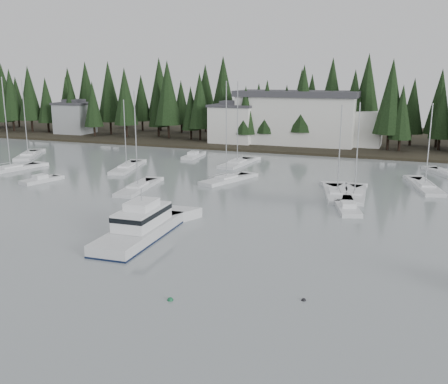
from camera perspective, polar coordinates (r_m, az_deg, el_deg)
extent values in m
plane|color=gray|center=(31.40, -17.64, -15.49)|extent=(260.00, 260.00, 0.00)
cube|color=black|center=(120.43, 12.12, 6.01)|extent=(240.00, 54.00, 1.00)
cube|color=silver|center=(106.91, 1.05, 7.70)|extent=(9.00, 7.00, 7.50)
cube|color=#38383D|center=(106.59, 1.06, 9.84)|extent=(9.54, 7.42, 0.50)
cube|color=#38383D|center=(106.55, 1.07, 10.16)|extent=(4.95, 3.85, 0.80)
cube|color=#999EA0|center=(128.89, -16.68, 8.01)|extent=(8.00, 7.00, 7.00)
cube|color=#38383D|center=(128.63, -16.79, 9.67)|extent=(8.48, 7.42, 0.50)
cube|color=#38383D|center=(128.60, -16.81, 9.93)|extent=(4.40, 3.85, 0.80)
cube|color=silver|center=(106.08, 8.31, 8.20)|extent=(24.00, 10.00, 10.00)
cube|color=#38383D|center=(105.75, 8.41, 11.06)|extent=(25.00, 11.00, 1.20)
cube|color=silver|center=(106.28, 14.89, 7.09)|extent=(10.00, 8.00, 7.00)
cube|color=silver|center=(46.96, -9.58, -5.01)|extent=(4.34, 12.40, 1.78)
cube|color=#0E1832|center=(47.00, -9.58, -5.16)|extent=(4.38, 12.46, 0.24)
cube|color=white|center=(46.97, -9.32, -2.79)|extent=(3.39, 6.50, 1.61)
cube|color=black|center=(46.86, -9.34, -2.33)|extent=(3.47, 6.56, 0.45)
cube|color=white|center=(46.66, -9.38, -1.41)|extent=(2.41, 3.28, 0.72)
cylinder|color=#A5A8AD|center=(46.44, -9.42, -0.35)|extent=(0.10, 0.10, 1.22)
cube|color=silver|center=(66.48, -9.81, 0.27)|extent=(3.88, 10.39, 1.05)
cube|color=white|center=(66.34, -9.83, 0.81)|extent=(2.22, 3.66, 0.30)
cylinder|color=#A5A8AD|center=(65.32, -10.04, 5.95)|extent=(0.14, 0.14, 12.23)
cube|color=silver|center=(83.49, 1.53, 3.13)|extent=(3.63, 10.09, 1.05)
cube|color=white|center=(83.38, 1.53, 3.56)|extent=(2.27, 3.51, 0.30)
cylinder|color=#A5A8AD|center=(82.53, 1.56, 7.98)|extent=(0.14, 0.14, 13.14)
cube|color=silver|center=(71.34, 21.97, 0.38)|extent=(5.01, 10.74, 1.05)
cube|color=white|center=(71.21, 22.01, 0.88)|extent=(2.61, 3.88, 0.30)
cylinder|color=#A5A8AD|center=(70.36, 22.38, 5.02)|extent=(0.14, 0.14, 10.63)
cube|color=silver|center=(70.52, 0.26, 1.22)|extent=(5.54, 9.40, 1.05)
cube|color=white|center=(70.39, 0.26, 1.73)|extent=(2.76, 3.52, 0.30)
cylinder|color=#A5A8AD|center=(69.36, 0.27, 7.05)|extent=(0.14, 0.14, 13.36)
cube|color=silver|center=(63.91, 12.80, -0.40)|extent=(5.14, 10.08, 1.05)
cube|color=white|center=(63.77, 12.83, 0.17)|extent=(2.78, 3.68, 0.30)
cylinder|color=#A5A8AD|center=(62.81, 13.08, 4.81)|extent=(0.14, 0.14, 10.68)
cube|color=silver|center=(81.52, 24.16, 1.70)|extent=(6.26, 9.19, 1.05)
cube|color=white|center=(81.41, 24.20, 2.14)|extent=(2.90, 3.52, 0.30)
cube|color=silver|center=(85.44, -23.18, 2.28)|extent=(4.87, 9.87, 1.05)
cube|color=white|center=(85.33, -23.22, 2.70)|extent=(2.62, 3.58, 0.30)
cylinder|color=#A5A8AD|center=(84.46, -23.65, 7.24)|extent=(0.14, 0.14, 13.84)
cube|color=silver|center=(98.36, -21.45, 3.77)|extent=(7.53, 10.61, 1.05)
cube|color=white|center=(98.26, -21.49, 4.14)|extent=(3.46, 4.10, 0.30)
cylinder|color=#A5A8AD|center=(97.53, -21.81, 7.92)|extent=(0.14, 0.14, 13.31)
cube|color=silver|center=(81.07, -11.06, 2.57)|extent=(5.18, 11.00, 1.05)
cube|color=white|center=(80.95, -11.08, 3.02)|extent=(2.68, 3.97, 0.30)
cylinder|color=#A5A8AD|center=(80.21, -11.25, 6.59)|extent=(0.14, 0.14, 10.41)
cube|color=silver|center=(63.91, 14.68, -0.51)|extent=(3.16, 9.69, 1.05)
cube|color=white|center=(63.76, 14.72, 0.06)|extent=(1.99, 3.35, 0.30)
cylinder|color=#A5A8AD|center=(62.78, 15.01, 4.85)|extent=(0.14, 0.14, 11.02)
cube|color=silver|center=(74.67, -20.25, 1.13)|extent=(3.61, 5.89, 0.90)
cube|color=white|center=(74.54, -20.30, 1.65)|extent=(1.92, 2.10, 0.55)
cube|color=silver|center=(56.92, 13.96, -2.07)|extent=(3.81, 6.28, 0.90)
cube|color=white|center=(56.74, 14.00, -1.39)|extent=(1.98, 2.24, 0.55)
cube|color=silver|center=(91.26, -3.53, 4.04)|extent=(2.69, 7.13, 0.90)
cube|color=white|center=(91.15, -3.54, 4.47)|extent=(1.65, 2.34, 0.55)
sphere|color=#145933|center=(34.45, -6.17, -12.20)|extent=(0.42, 0.42, 0.42)
sphere|color=black|center=(34.64, 9.08, -12.14)|extent=(0.33, 0.33, 0.33)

